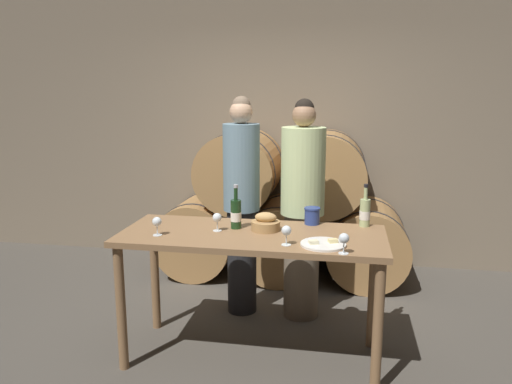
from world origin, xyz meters
name	(u,v)px	position (x,y,z in m)	size (l,w,h in m)	color
ground_plane	(252,356)	(0.00, 0.00, 0.00)	(10.00, 10.00, 0.00)	#4C473F
stone_wall_back	(290,112)	(0.00, 2.14, 1.60)	(10.00, 0.12, 3.20)	#7F705B
barrel_stack	(282,212)	(0.00, 1.60, 0.65)	(2.43, 0.84, 1.45)	#A87A47
tasting_table	(252,250)	(0.00, 0.00, 0.78)	(1.76, 0.72, 0.90)	olive
person_left	(242,204)	(-0.22, 0.72, 0.93)	(0.29, 0.29, 1.79)	#232326
person_right	(302,209)	(0.27, 0.72, 0.90)	(0.35, 0.35, 1.77)	#756651
wine_bottle_red	(236,214)	(-0.13, 0.10, 1.00)	(0.07, 0.07, 0.31)	#193819
wine_bottle_white	(365,212)	(0.74, 0.31, 1.00)	(0.07, 0.07, 0.30)	#ADBC7F
blue_crock	(312,215)	(0.38, 0.30, 0.97)	(0.11, 0.11, 0.12)	navy
bread_basket	(266,223)	(0.08, 0.08, 0.95)	(0.20, 0.20, 0.13)	#A87F4C
cheese_plate	(323,244)	(0.48, -0.18, 0.91)	(0.28, 0.28, 0.04)	white
wine_glass_far_left	(157,222)	(-0.60, -0.16, 0.99)	(0.06, 0.06, 0.12)	white
wine_glass_left	(217,218)	(-0.24, 0.01, 0.99)	(0.06, 0.06, 0.12)	white
wine_glass_center	(286,231)	(0.25, -0.22, 0.99)	(0.06, 0.06, 0.12)	white
wine_glass_right	(344,239)	(0.60, -0.32, 0.99)	(0.06, 0.06, 0.12)	white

